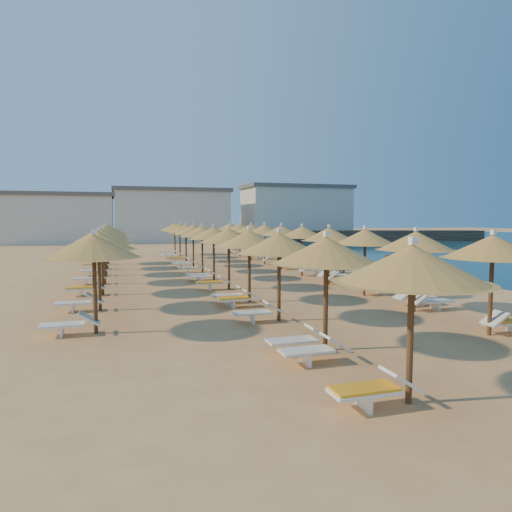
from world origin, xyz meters
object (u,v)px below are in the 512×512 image
object	(u,v)px
beachgoer_a	(387,273)
parasol_row_east	(302,233)
parasol_row_west	(214,234)
jetty	(375,236)
beachgoer_c	(342,258)

from	to	relation	value
beachgoer_a	parasol_row_east	bearing A→B (deg)	-163.14
parasol_row_west	beachgoer_a	distance (m)	9.21
jetty	beachgoer_a	xyz separation A→B (m)	(-23.83, -39.91, 0.09)
jetty	beachgoer_a	world-z (taller)	beachgoer_a
jetty	parasol_row_west	xyz separation A→B (m)	(-30.47, -33.73, 1.71)
jetty	parasol_row_west	world-z (taller)	parasol_row_west
beachgoer_c	jetty	bearing A→B (deg)	108.79
beachgoer_a	parasol_row_west	bearing A→B (deg)	-130.20
beachgoer_c	beachgoer_a	distance (m)	7.23
jetty	parasol_row_west	size ratio (longest dim) A/B	0.81
parasol_row_west	beachgoer_c	distance (m)	8.26
jetty	beachgoer_a	bearing A→B (deg)	-106.06
parasol_row_west	beachgoer_c	bearing A→B (deg)	6.38
parasol_row_east	beachgoer_c	world-z (taller)	parasol_row_east
parasol_row_west	beachgoer_c	xyz separation A→B (m)	(8.06, 0.90, -1.55)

